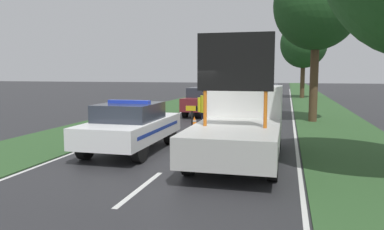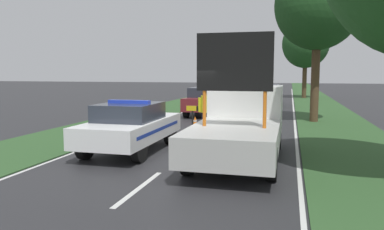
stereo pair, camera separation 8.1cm
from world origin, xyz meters
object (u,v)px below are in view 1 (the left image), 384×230
object	(u,v)px
road_barrier	(216,111)
traffic_cone_near_police	(213,131)
work_truck	(242,122)
traffic_cone_near_truck	(194,122)
queued_car_wagon_maroon	(203,101)
queued_car_suv_grey	(267,94)
traffic_cone_centre_front	(217,121)
queued_car_van_white	(236,92)
roadside_tree_mid_left	(317,5)
roadside_tree_near_left	(304,44)
police_officer	(206,108)
pedestrian_civilian	(221,111)
police_car	(131,126)

from	to	relation	value
road_barrier	traffic_cone_near_police	size ratio (longest dim) A/B	4.66
work_truck	traffic_cone_near_truck	distance (m)	6.04
queued_car_wagon_maroon	queued_car_suv_grey	bearing A→B (deg)	-113.79
queued_car_wagon_maroon	traffic_cone_centre_front	bearing A→B (deg)	109.87
traffic_cone_near_police	queued_car_van_white	bearing A→B (deg)	95.12
queued_car_suv_grey	roadside_tree_mid_left	xyz separation A→B (m)	(2.70, -8.64, 4.82)
queued_car_wagon_maroon	roadside_tree_mid_left	distance (m)	7.75
road_barrier	roadside_tree_near_left	size ratio (longest dim) A/B	0.34
road_barrier	roadside_tree_mid_left	distance (m)	7.73
traffic_cone_near_police	traffic_cone_centre_front	size ratio (longest dim) A/B	0.86
queued_car_wagon_maroon	police_officer	bearing A→B (deg)	103.24
work_truck	queued_car_suv_grey	distance (m)	17.24
traffic_cone_near_police	queued_car_suv_grey	xyz separation A→B (m)	(1.22, 14.50, 0.58)
pedestrian_civilian	traffic_cone_near_truck	bearing A→B (deg)	147.25
pedestrian_civilian	queued_car_van_white	world-z (taller)	pedestrian_civilian
roadside_tree_mid_left	police_car	bearing A→B (deg)	-124.33
police_officer	roadside_tree_mid_left	distance (m)	8.14
road_barrier	pedestrian_civilian	distance (m)	0.60
queued_car_van_white	roadside_tree_near_left	distance (m)	8.23
traffic_cone_near_police	work_truck	bearing A→B (deg)	-63.12
pedestrian_civilian	queued_car_wagon_maroon	xyz separation A→B (m)	(-2.15, 6.45, -0.14)
queued_car_suv_grey	queued_car_wagon_maroon	bearing A→B (deg)	66.21
road_barrier	queued_car_suv_grey	xyz separation A→B (m)	(1.34, 13.19, -0.04)
road_barrier	queued_car_wagon_maroon	size ratio (longest dim) A/B	0.65
pedestrian_civilian	traffic_cone_near_truck	size ratio (longest dim) A/B	3.23
roadside_tree_mid_left	traffic_cone_near_police	bearing A→B (deg)	-123.77
police_officer	roadside_tree_near_left	bearing A→B (deg)	-121.38
road_barrier	queued_car_wagon_maroon	distance (m)	6.22
police_car	traffic_cone_centre_front	distance (m)	5.83
queued_car_suv_grey	roadside_tree_near_left	size ratio (longest dim) A/B	0.63
police_officer	traffic_cone_near_police	distance (m)	1.19
pedestrian_civilian	traffic_cone_near_police	size ratio (longest dim) A/B	3.00
police_car	pedestrian_civilian	world-z (taller)	pedestrian_civilian
police_officer	traffic_cone_near_police	xyz separation A→B (m)	(0.45, -0.77, -0.79)
queued_car_van_white	traffic_cone_near_police	bearing A→B (deg)	95.12
work_truck	pedestrian_civilian	distance (m)	3.74
pedestrian_civilian	queued_car_wagon_maroon	distance (m)	6.80
police_car	queued_car_wagon_maroon	distance (m)	10.11
traffic_cone_centre_front	work_truck	bearing A→B (deg)	-72.42
work_truck	queued_car_wagon_maroon	world-z (taller)	work_truck
traffic_cone_near_police	traffic_cone_centre_front	bearing A→B (deg)	97.02
traffic_cone_near_police	roadside_tree_mid_left	world-z (taller)	roadside_tree_mid_left
queued_car_van_white	roadside_tree_near_left	world-z (taller)	roadside_tree_near_left
traffic_cone_centre_front	queued_car_van_white	bearing A→B (deg)	94.83
police_car	queued_car_wagon_maroon	size ratio (longest dim) A/B	1.14
traffic_cone_centre_front	queued_car_van_white	size ratio (longest dim) A/B	0.16
police_car	queued_car_suv_grey	xyz separation A→B (m)	(3.25, 17.36, 0.05)
traffic_cone_near_truck	queued_car_wagon_maroon	size ratio (longest dim) A/B	0.13
work_truck	traffic_cone_near_police	size ratio (longest dim) A/B	10.62
traffic_cone_near_truck	roadside_tree_near_left	world-z (taller)	roadside_tree_near_left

